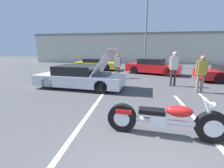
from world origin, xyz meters
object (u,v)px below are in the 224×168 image
at_px(spectator_midground, 118,64).
at_px(spectator_by_show_car, 174,66).
at_px(show_car_hood_open, 81,77).
at_px(parked_car_mid_row, 153,67).
at_px(parked_car_left_row, 96,64).
at_px(motorcycle, 164,119).
at_px(light_pole, 147,22).
at_px(spectator_near_motorcycle, 201,71).

bearing_deg(spectator_midground, spectator_by_show_car, -31.16).
height_order(show_car_hood_open, parked_car_mid_row, show_car_hood_open).
bearing_deg(parked_car_left_row, show_car_hood_open, -74.29).
relative_size(motorcycle, spectator_by_show_car, 1.42).
relative_size(light_pole, motorcycle, 3.41).
xyz_separation_m(light_pole, spectator_by_show_car, (0.89, -9.04, -3.76)).
distance_m(motorcycle, show_car_hood_open, 5.37).
distance_m(parked_car_mid_row, spectator_midground, 3.54).
bearing_deg(motorcycle, parked_car_mid_row, 90.50).
relative_size(spectator_near_motorcycle, spectator_by_show_car, 0.92).
bearing_deg(motorcycle, spectator_by_show_car, 80.12).
height_order(light_pole, spectator_near_motorcycle, light_pole).
distance_m(light_pole, show_car_hood_open, 11.70).
distance_m(light_pole, motorcycle, 14.93).
bearing_deg(spectator_by_show_car, show_car_hood_open, -167.42).
bearing_deg(spectator_near_motorcycle, motorcycle, -120.11).
bearing_deg(light_pole, spectator_by_show_car, -84.38).
xyz_separation_m(parked_car_left_row, parked_car_mid_row, (5.29, -1.92, 0.05)).
relative_size(light_pole, show_car_hood_open, 1.92).
distance_m(parked_car_left_row, spectator_by_show_car, 8.58).
xyz_separation_m(show_car_hood_open, spectator_midground, (1.59, 3.07, 0.40)).
xyz_separation_m(light_pole, spectator_near_motorcycle, (1.80, -10.21, -3.87)).
relative_size(motorcycle, spectator_midground, 1.60).
relative_size(motorcycle, spectator_near_motorcycle, 1.55).
bearing_deg(spectator_by_show_car, parked_car_mid_row, 98.08).
xyz_separation_m(motorcycle, show_car_hood_open, (-3.45, 4.11, 0.16)).
height_order(light_pole, parked_car_left_row, light_pole).
distance_m(show_car_hood_open, spectator_near_motorcycle, 5.80).
xyz_separation_m(parked_car_left_row, spectator_by_show_car, (5.90, -6.20, 0.57)).
bearing_deg(parked_car_left_row, light_pole, 37.20).
height_order(spectator_near_motorcycle, spectator_midground, spectator_near_motorcycle).
relative_size(parked_car_left_row, parked_car_mid_row, 0.97).
relative_size(motorcycle, parked_car_mid_row, 0.57).
relative_size(spectator_by_show_car, spectator_midground, 1.13).
bearing_deg(spectator_near_motorcycle, light_pole, 100.02).
bearing_deg(spectator_near_motorcycle, parked_car_left_row, 132.72).
bearing_deg(spectator_near_motorcycle, parked_car_mid_row, 105.59).
relative_size(show_car_hood_open, parked_car_mid_row, 1.02).
relative_size(show_car_hood_open, parked_car_left_row, 1.05).
bearing_deg(light_pole, spectator_near_motorcycle, -79.98).
distance_m(light_pole, spectator_by_show_car, 9.83).
relative_size(show_car_hood_open, spectator_by_show_car, 2.52).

